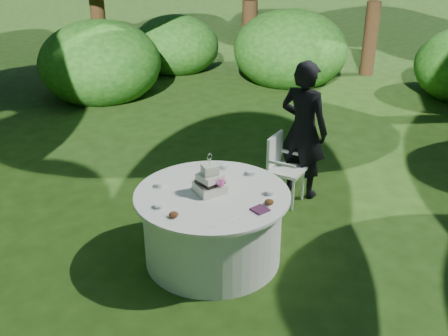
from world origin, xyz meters
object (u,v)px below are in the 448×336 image
(napkins, at_px, (260,210))
(chair, at_px, (282,164))
(cake, at_px, (210,182))
(guest, at_px, (303,130))
(table, at_px, (213,226))

(napkins, distance_m, chair, 1.67)
(cake, distance_m, chair, 1.54)
(napkins, relative_size, guest, 0.08)
(table, distance_m, cake, 0.50)
(napkins, distance_m, guest, 1.94)
(guest, xyz_separation_m, chair, (-0.35, -0.00, -0.36))
(cake, xyz_separation_m, chair, (1.43, 0.43, -0.37))
(napkins, relative_size, cake, 0.34)
(table, relative_size, chair, 1.78)
(napkins, height_order, chair, chair)
(guest, relative_size, table, 1.12)
(napkins, xyz_separation_m, table, (-0.14, 0.55, -0.39))
(napkins, bearing_deg, cake, 103.22)
(napkins, xyz_separation_m, guest, (1.64, 1.02, 0.09))
(napkins, height_order, guest, guest)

